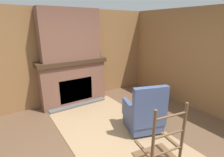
# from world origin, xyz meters

# --- Properties ---
(ground_plane) EXTENTS (14.00, 14.00, 0.00)m
(ground_plane) POSITION_xyz_m (0.00, 0.00, 0.00)
(ground_plane) COLOR brown
(wood_panel_wall_left) EXTENTS (0.06, 5.62, 2.53)m
(wood_panel_wall_left) POSITION_xyz_m (-2.54, 0.00, 1.26)
(wood_panel_wall_left) COLOR olive
(wood_panel_wall_left) RESTS_ON ground
(wood_panel_wall_back) EXTENTS (5.62, 0.09, 2.53)m
(wood_panel_wall_back) POSITION_xyz_m (0.03, 2.54, 1.27)
(wood_panel_wall_back) COLOR olive
(wood_panel_wall_back) RESTS_ON ground
(fireplace_hearth) EXTENTS (0.65, 1.84, 1.23)m
(fireplace_hearth) POSITION_xyz_m (-2.28, 0.00, 0.61)
(fireplace_hearth) COLOR brown
(fireplace_hearth) RESTS_ON ground
(chimney_breast) EXTENTS (0.39, 1.53, 1.28)m
(chimney_breast) POSITION_xyz_m (-2.29, 0.00, 1.87)
(chimney_breast) COLOR brown
(chimney_breast) RESTS_ON fireplace_hearth
(area_rug) EXTENTS (3.25, 1.82, 0.01)m
(area_rug) POSITION_xyz_m (-0.53, 0.10, 0.01)
(area_rug) COLOR #997A56
(area_rug) RESTS_ON ground
(armchair) EXTENTS (0.88, 0.86, 1.04)m
(armchair) POSITION_xyz_m (-0.19, 0.68, 0.36)
(armchair) COLOR #3D4C75
(armchair) RESTS_ON ground
(firewood_stack) EXTENTS (0.52, 0.46, 0.28)m
(firewood_stack) POSITION_xyz_m (-0.99, 1.88, 0.14)
(firewood_stack) COLOR brown
(firewood_stack) RESTS_ON ground
(oil_lamp_vase) EXTENTS (0.10, 0.10, 0.31)m
(oil_lamp_vase) POSITION_xyz_m (-2.33, -0.68, 1.34)
(oil_lamp_vase) COLOR #99B29E
(oil_lamp_vase) RESTS_ON fireplace_hearth
(storage_case) EXTENTS (0.17, 0.21, 0.15)m
(storage_case) POSITION_xyz_m (-2.33, 0.77, 1.30)
(storage_case) COLOR brown
(storage_case) RESTS_ON fireplace_hearth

